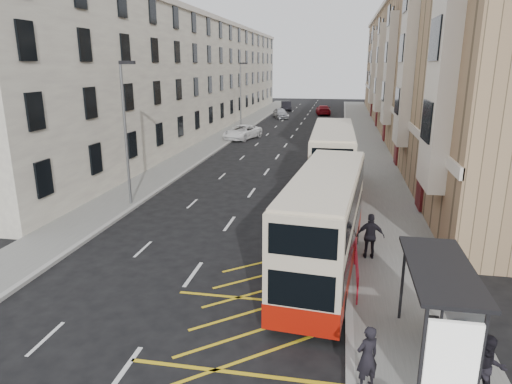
% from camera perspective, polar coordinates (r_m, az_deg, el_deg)
% --- Properties ---
extents(ground, '(200.00, 200.00, 0.00)m').
position_cam_1_polar(ground, '(15.13, -12.76, -16.52)').
color(ground, black).
rests_on(ground, ground).
extents(pavement_right, '(4.00, 120.00, 0.15)m').
position_cam_1_polar(pavement_right, '(42.48, 13.86, 4.53)').
color(pavement_right, slate).
rests_on(pavement_right, ground).
extents(pavement_left, '(3.00, 120.00, 0.15)m').
position_cam_1_polar(pavement_left, '(44.33, -6.63, 5.34)').
color(pavement_left, slate).
rests_on(pavement_left, ground).
extents(kerb_right, '(0.25, 120.00, 0.15)m').
position_cam_1_polar(kerb_right, '(42.40, 11.15, 4.68)').
color(kerb_right, '#9C9B97').
rests_on(kerb_right, ground).
extents(kerb_left, '(0.25, 120.00, 0.15)m').
position_cam_1_polar(kerb_left, '(43.91, -4.75, 5.29)').
color(kerb_left, '#9C9B97').
rests_on(kerb_left, ground).
extents(road_markings, '(10.00, 110.00, 0.01)m').
position_cam_1_polar(road_markings, '(57.47, 5.05, 7.68)').
color(road_markings, silver).
rests_on(road_markings, ground).
extents(terrace_right, '(10.75, 79.00, 15.25)m').
position_cam_1_polar(terrace_right, '(57.82, 20.61, 14.30)').
color(terrace_right, tan).
rests_on(terrace_right, ground).
extents(terrace_left, '(9.18, 79.00, 13.25)m').
position_cam_1_polar(terrace_left, '(60.21, -7.97, 14.18)').
color(terrace_left, white).
rests_on(terrace_left, ground).
extents(bus_shelter, '(1.65, 4.25, 2.70)m').
position_cam_1_polar(bus_shelter, '(13.02, 22.79, -12.24)').
color(bus_shelter, black).
rests_on(bus_shelter, pavement_right).
extents(guard_railing, '(0.06, 6.56, 1.01)m').
position_cam_1_polar(guard_railing, '(18.82, 12.33, -6.88)').
color(guard_railing, red).
rests_on(guard_railing, pavement_right).
extents(street_lamp_near, '(0.93, 0.18, 8.00)m').
position_cam_1_polar(street_lamp_near, '(26.64, -15.96, 7.92)').
color(street_lamp_near, slate).
rests_on(street_lamp_near, pavement_left).
extents(street_lamp_far, '(0.93, 0.18, 8.00)m').
position_cam_1_polar(street_lamp_far, '(55.04, -1.89, 12.22)').
color(street_lamp_far, slate).
rests_on(street_lamp_far, pavement_left).
extents(double_decker_front, '(3.23, 10.27, 4.03)m').
position_cam_1_polar(double_decker_front, '(17.82, 8.58, -3.88)').
color(double_decker_front, beige).
rests_on(double_decker_front, ground).
extents(double_decker_rear, '(2.60, 10.71, 4.26)m').
position_cam_1_polar(double_decker_rear, '(28.70, 9.48, 3.83)').
color(double_decker_rear, beige).
rests_on(double_decker_rear, ground).
extents(pedestrian_near, '(0.74, 0.68, 1.70)m').
position_cam_1_polar(pedestrian_near, '(12.27, 13.73, -19.42)').
color(pedestrian_near, black).
rests_on(pedestrian_near, pavement_right).
extents(pedestrian_mid, '(0.88, 0.71, 1.74)m').
position_cam_1_polar(pedestrian_mid, '(12.78, 26.98, -19.17)').
color(pedestrian_mid, black).
rests_on(pedestrian_mid, pavement_right).
extents(pedestrian_far, '(1.14, 0.49, 1.92)m').
position_cam_1_polar(pedestrian_far, '(19.51, 14.12, -5.37)').
color(pedestrian_far, black).
rests_on(pedestrian_far, pavement_right).
extents(white_van, '(4.03, 5.98, 1.52)m').
position_cam_1_polar(white_van, '(50.55, -1.73, 7.50)').
color(white_van, white).
rests_on(white_van, ground).
extents(car_silver, '(3.23, 4.90, 1.55)m').
position_cam_1_polar(car_silver, '(70.45, 3.09, 9.82)').
color(car_silver, '#ACAEB4').
rests_on(car_silver, ground).
extents(car_dark, '(2.49, 5.10, 1.61)m').
position_cam_1_polar(car_dark, '(82.60, 3.78, 10.69)').
color(car_dark, black).
rests_on(car_dark, ground).
extents(car_red, '(2.81, 5.52, 1.53)m').
position_cam_1_polar(car_red, '(76.29, 8.40, 10.12)').
color(car_red, maroon).
rests_on(car_red, ground).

